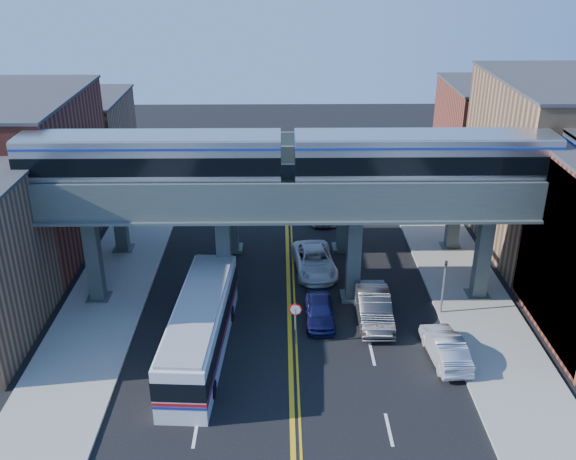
{
  "coord_description": "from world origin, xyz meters",
  "views": [
    {
      "loc": [
        -0.52,
        -27.2,
        20.91
      ],
      "look_at": [
        -0.07,
        7.17,
        5.16
      ],
      "focal_mm": 40.0,
      "sensor_mm": 36.0,
      "label": 1
    }
  ],
  "objects_px": {
    "stop_sign": "(296,317)",
    "car_lane_a": "(320,310)",
    "car_lane_c": "(314,261)",
    "car_lane_d": "(322,208)",
    "car_lane_b": "(374,307)",
    "traffic_signal": "(444,281)",
    "car_parked_curb": "(445,347)",
    "transit_train": "(424,159)",
    "transit_bus": "(200,329)"
  },
  "relations": [
    {
      "from": "stop_sign",
      "to": "car_lane_b",
      "type": "distance_m",
      "value": 5.34
    },
    {
      "from": "transit_bus",
      "to": "car_lane_c",
      "type": "bearing_deg",
      "value": -31.95
    },
    {
      "from": "car_lane_c",
      "to": "transit_bus",
      "type": "bearing_deg",
      "value": -130.73
    },
    {
      "from": "transit_bus",
      "to": "car_parked_curb",
      "type": "xyz_separation_m",
      "value": [
        13.24,
        -0.78,
        -0.79
      ]
    },
    {
      "from": "car_lane_a",
      "to": "car_parked_curb",
      "type": "relative_size",
      "value": 0.91
    },
    {
      "from": "car_lane_c",
      "to": "car_parked_curb",
      "type": "bearing_deg",
      "value": -62.55
    },
    {
      "from": "transit_train",
      "to": "stop_sign",
      "type": "relative_size",
      "value": 17.65
    },
    {
      "from": "transit_bus",
      "to": "car_lane_b",
      "type": "height_order",
      "value": "transit_bus"
    },
    {
      "from": "transit_train",
      "to": "car_lane_c",
      "type": "relative_size",
      "value": 8.2
    },
    {
      "from": "stop_sign",
      "to": "car_lane_c",
      "type": "bearing_deg",
      "value": 80.14
    },
    {
      "from": "stop_sign",
      "to": "car_lane_a",
      "type": "relative_size",
      "value": 0.62
    },
    {
      "from": "stop_sign",
      "to": "transit_bus",
      "type": "relative_size",
      "value": 0.22
    },
    {
      "from": "car_lane_d",
      "to": "car_lane_c",
      "type": "bearing_deg",
      "value": -99.92
    },
    {
      "from": "traffic_signal",
      "to": "car_lane_c",
      "type": "xyz_separation_m",
      "value": [
        -7.4,
        5.63,
        -1.51
      ]
    },
    {
      "from": "traffic_signal",
      "to": "car_lane_a",
      "type": "distance_m",
      "value": 7.59
    },
    {
      "from": "transit_train",
      "to": "car_lane_b",
      "type": "xyz_separation_m",
      "value": [
        -2.8,
        -2.62,
        -8.34
      ]
    },
    {
      "from": "car_lane_b",
      "to": "car_lane_c",
      "type": "relative_size",
      "value": 0.96
    },
    {
      "from": "traffic_signal",
      "to": "car_lane_c",
      "type": "relative_size",
      "value": 0.72
    },
    {
      "from": "transit_train",
      "to": "car_lane_b",
      "type": "distance_m",
      "value": 9.18
    },
    {
      "from": "car_lane_b",
      "to": "car_parked_curb",
      "type": "distance_m",
      "value": 5.17
    },
    {
      "from": "traffic_signal",
      "to": "car_parked_curb",
      "type": "height_order",
      "value": "traffic_signal"
    },
    {
      "from": "transit_bus",
      "to": "car_lane_c",
      "type": "height_order",
      "value": "transit_bus"
    },
    {
      "from": "stop_sign",
      "to": "car_lane_c",
      "type": "height_order",
      "value": "stop_sign"
    },
    {
      "from": "stop_sign",
      "to": "car_lane_b",
      "type": "height_order",
      "value": "stop_sign"
    },
    {
      "from": "transit_train",
      "to": "car_lane_c",
      "type": "height_order",
      "value": "transit_train"
    },
    {
      "from": "traffic_signal",
      "to": "car_lane_a",
      "type": "relative_size",
      "value": 0.97
    },
    {
      "from": "stop_sign",
      "to": "car_lane_b",
      "type": "bearing_deg",
      "value": 26.87
    },
    {
      "from": "car_lane_a",
      "to": "car_lane_c",
      "type": "relative_size",
      "value": 0.75
    },
    {
      "from": "stop_sign",
      "to": "traffic_signal",
      "type": "xyz_separation_m",
      "value": [
        8.9,
        3.0,
        0.54
      ]
    },
    {
      "from": "transit_train",
      "to": "car_parked_curb",
      "type": "bearing_deg",
      "value": -85.16
    },
    {
      "from": "transit_bus",
      "to": "car_lane_c",
      "type": "relative_size",
      "value": 2.1
    },
    {
      "from": "traffic_signal",
      "to": "car_lane_c",
      "type": "distance_m",
      "value": 9.42
    },
    {
      "from": "transit_bus",
      "to": "car_parked_curb",
      "type": "relative_size",
      "value": 2.57
    },
    {
      "from": "car_parked_curb",
      "to": "car_lane_c",
      "type": "bearing_deg",
      "value": -62.11
    },
    {
      "from": "car_lane_a",
      "to": "car_lane_b",
      "type": "distance_m",
      "value": 3.2
    },
    {
      "from": "car_lane_c",
      "to": "car_lane_d",
      "type": "xyz_separation_m",
      "value": [
        1.09,
        9.43,
        -0.01
      ]
    },
    {
      "from": "traffic_signal",
      "to": "car_lane_d",
      "type": "relative_size",
      "value": 0.76
    },
    {
      "from": "car_lane_c",
      "to": "car_lane_b",
      "type": "bearing_deg",
      "value": -68.21
    },
    {
      "from": "car_lane_d",
      "to": "car_parked_curb",
      "type": "xyz_separation_m",
      "value": [
        5.46,
        -19.61,
        -0.02
      ]
    },
    {
      "from": "transit_train",
      "to": "car_parked_curb",
      "type": "distance_m",
      "value": 10.72
    },
    {
      "from": "car_lane_a",
      "to": "traffic_signal",
      "type": "bearing_deg",
      "value": 5.14
    },
    {
      "from": "car_parked_curb",
      "to": "car_lane_d",
      "type": "bearing_deg",
      "value": -79.31
    },
    {
      "from": "car_lane_b",
      "to": "car_lane_a",
      "type": "bearing_deg",
      "value": -179.3
    },
    {
      "from": "transit_train",
      "to": "car_lane_a",
      "type": "relative_size",
      "value": 10.99
    },
    {
      "from": "stop_sign",
      "to": "car_lane_c",
      "type": "xyz_separation_m",
      "value": [
        1.5,
        8.63,
        -0.97
      ]
    },
    {
      "from": "transit_train",
      "to": "traffic_signal",
      "type": "relative_size",
      "value": 11.32
    },
    {
      "from": "car_lane_d",
      "to": "car_parked_curb",
      "type": "distance_m",
      "value": 20.36
    },
    {
      "from": "car_lane_b",
      "to": "car_parked_curb",
      "type": "xyz_separation_m",
      "value": [
        3.35,
        -3.93,
        -0.13
      ]
    },
    {
      "from": "traffic_signal",
      "to": "car_lane_d",
      "type": "height_order",
      "value": "traffic_signal"
    },
    {
      "from": "car_lane_b",
      "to": "car_lane_d",
      "type": "bearing_deg",
      "value": 98.04
    }
  ]
}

